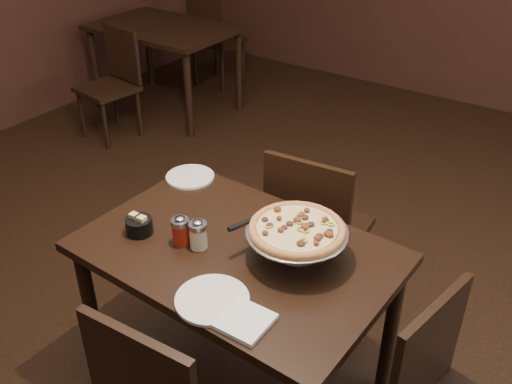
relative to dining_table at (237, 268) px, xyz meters
The scene contains 14 objects.
room 0.80m from the dining_table, 66.17° to the left, with size 6.04×7.04×2.84m.
dining_table is the anchor object (origin of this frame).
background_table 3.00m from the dining_table, 137.57° to the left, with size 1.13×0.76×0.71m.
pizza_stand 0.31m from the dining_table, 20.57° to the left, with size 0.36×0.36×0.15m.
parmesan_shaker 0.20m from the dining_table, 149.03° to the right, with size 0.07×0.07×0.12m.
pepper_flake_shaker 0.25m from the dining_table, 154.25° to the right, with size 0.07×0.07×0.12m.
packet_caddy 0.40m from the dining_table, 160.34° to the right, with size 0.10×0.10×0.08m.
napkin_stack 0.39m from the dining_table, 50.22° to the right, with size 0.15×0.15×0.02m, color white.
plate_left 0.56m from the dining_table, 147.90° to the left, with size 0.21×0.21×0.01m, color silver.
plate_near 0.30m from the dining_table, 69.87° to the right, with size 0.24×0.24×0.01m, color silver.
serving_spatula 0.21m from the dining_table, ahead, with size 0.14×0.14×0.02m.
chair_far 0.60m from the dining_table, 88.79° to the left, with size 0.43×0.43×0.86m.
bg_chair_far 3.49m from the dining_table, 129.69° to the left, with size 0.40×0.40×0.85m.
bg_chair_near 2.62m from the dining_table, 147.03° to the left, with size 0.43×0.43×0.82m.
Camera 1 is at (1.01, -1.41, 1.96)m, focal length 40.00 mm.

